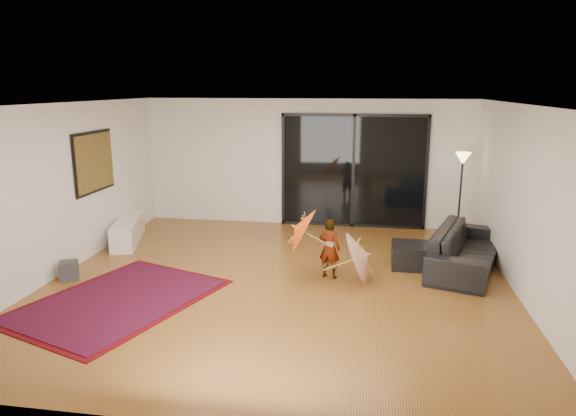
% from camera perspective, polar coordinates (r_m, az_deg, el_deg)
% --- Properties ---
extents(floor, '(7.00, 7.00, 0.00)m').
position_cam_1_polar(floor, '(8.01, -1.09, -8.24)').
color(floor, '#9F672B').
rests_on(floor, ground).
extents(ceiling, '(7.00, 7.00, 0.00)m').
position_cam_1_polar(ceiling, '(7.45, -1.18, 11.46)').
color(ceiling, white).
rests_on(ceiling, wall_back).
extents(wall_back, '(7.00, 0.00, 7.00)m').
position_cam_1_polar(wall_back, '(11.02, 2.07, 5.03)').
color(wall_back, silver).
rests_on(wall_back, floor).
extents(wall_front, '(7.00, 0.00, 7.00)m').
position_cam_1_polar(wall_front, '(4.35, -9.34, -8.38)').
color(wall_front, silver).
rests_on(wall_front, floor).
extents(wall_left, '(0.00, 7.00, 7.00)m').
position_cam_1_polar(wall_left, '(8.91, -23.89, 1.88)').
color(wall_left, silver).
rests_on(wall_left, floor).
extents(wall_right, '(0.00, 7.00, 7.00)m').
position_cam_1_polar(wall_right, '(7.81, 25.04, 0.29)').
color(wall_right, silver).
rests_on(wall_right, floor).
extents(sliding_door, '(3.06, 0.07, 2.40)m').
position_cam_1_polar(sliding_door, '(10.94, 7.26, 4.07)').
color(sliding_door, black).
rests_on(sliding_door, wall_back).
extents(painting, '(0.04, 1.28, 1.08)m').
position_cam_1_polar(painting, '(9.69, -20.72, 4.81)').
color(painting, black).
rests_on(painting, wall_left).
extents(media_console, '(0.85, 1.68, 0.45)m').
position_cam_1_polar(media_console, '(10.42, -17.35, -2.40)').
color(media_console, white).
rests_on(media_console, floor).
extents(speaker, '(0.34, 0.34, 0.29)m').
position_cam_1_polar(speaker, '(8.76, -23.15, -6.41)').
color(speaker, '#424244').
rests_on(speaker, floor).
extents(persian_rug, '(2.83, 3.30, 0.02)m').
position_cam_1_polar(persian_rug, '(7.73, -18.33, -9.70)').
color(persian_rug, '#56070C').
rests_on(persian_rug, floor).
extents(sofa, '(1.58, 2.49, 0.68)m').
position_cam_1_polar(sofa, '(8.98, 19.15, -4.29)').
color(sofa, black).
rests_on(sofa, floor).
extents(ottoman, '(0.68, 0.68, 0.38)m').
position_cam_1_polar(ottoman, '(8.87, 13.60, -5.14)').
color(ottoman, black).
rests_on(ottoman, floor).
extents(floor_lamp, '(0.29, 0.29, 1.72)m').
position_cam_1_polar(floor_lamp, '(10.46, 18.77, 3.90)').
color(floor_lamp, black).
rests_on(floor_lamp, floor).
extents(child, '(0.40, 0.33, 0.96)m').
position_cam_1_polar(child, '(8.07, 4.64, -4.49)').
color(child, '#999999').
rests_on(child, floor).
extents(parasol_orange, '(0.51, 0.80, 0.85)m').
position_cam_1_polar(parasol_orange, '(8.01, 0.71, -2.68)').
color(parasol_orange, '#F14A0C').
rests_on(parasol_orange, child).
extents(parasol_white, '(0.51, 0.84, 0.91)m').
position_cam_1_polar(parasol_white, '(7.90, 8.91, -4.81)').
color(parasol_white, silver).
rests_on(parasol_white, floor).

